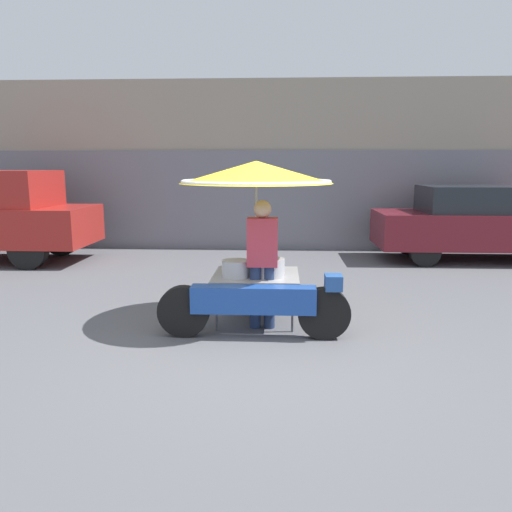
# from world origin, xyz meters

# --- Properties ---
(ground_plane) EXTENTS (36.00, 36.00, 0.00)m
(ground_plane) POSITION_xyz_m (0.00, 0.00, 0.00)
(ground_plane) COLOR #56565B
(shopfront_building) EXTENTS (28.00, 2.06, 4.07)m
(shopfront_building) POSITION_xyz_m (0.00, 7.81, 2.02)
(shopfront_building) COLOR gray
(shopfront_building) RESTS_ON ground
(vendor_motorcycle_cart) EXTENTS (2.32, 1.96, 2.11)m
(vendor_motorcycle_cart) POSITION_xyz_m (-0.06, 0.91, 1.62)
(vendor_motorcycle_cart) COLOR black
(vendor_motorcycle_cart) RESTS_ON ground
(vendor_person) EXTENTS (0.38, 0.22, 1.63)m
(vendor_person) POSITION_xyz_m (0.02, 0.71, 0.91)
(vendor_person) COLOR navy
(vendor_person) RESTS_ON ground
(parked_car) EXTENTS (4.54, 1.69, 1.62)m
(parked_car) POSITION_xyz_m (4.57, 5.52, 0.82)
(parked_car) COLOR black
(parked_car) RESTS_ON ground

